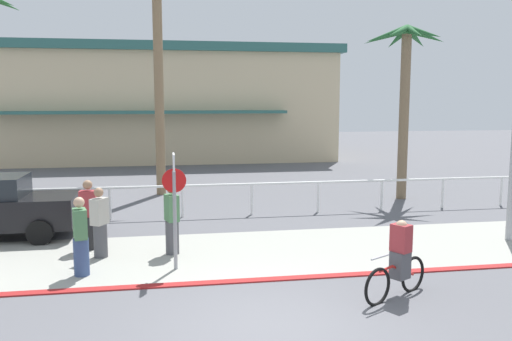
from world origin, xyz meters
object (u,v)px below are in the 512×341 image
object	(u,v)px
palm_tree_2	(157,20)
pedestrian_1	(100,226)
pedestrian_2	(89,218)
cyclist_red_0	(399,261)
pedestrian_3	(172,222)
stop_sign_bike_lane	(174,194)
palm_tree_3	(405,66)
pedestrian_0	(81,240)

from	to	relation	value
palm_tree_2	pedestrian_1	world-z (taller)	palm_tree_2
pedestrian_1	pedestrian_2	distance (m)	0.82
cyclist_red_0	pedestrian_3	distance (m)	5.45
pedestrian_2	stop_sign_bike_lane	bearing A→B (deg)	-43.34
palm_tree_3	pedestrian_1	xyz separation A→B (m)	(-10.26, -6.01, -4.13)
palm_tree_2	pedestrian_2	distance (m)	9.77
cyclist_red_0	pedestrian_3	world-z (taller)	pedestrian_3
cyclist_red_0	pedestrian_1	distance (m)	6.82
cyclist_red_0	pedestrian_0	distance (m)	6.47
palm_tree_3	pedestrian_3	size ratio (longest dim) A/B	3.71
pedestrian_2	palm_tree_3	bearing A→B (deg)	26.41
cyclist_red_0	pedestrian_0	bearing A→B (deg)	159.81
palm_tree_3	pedestrian_2	world-z (taller)	palm_tree_3
palm_tree_2	pedestrian_3	world-z (taller)	palm_tree_2
palm_tree_3	stop_sign_bike_lane	bearing A→B (deg)	-139.80
stop_sign_bike_lane	cyclist_red_0	xyz separation A→B (m)	(4.11, -2.32, -0.98)
palm_tree_2	pedestrian_1	size ratio (longest dim) A/B	5.61
cyclist_red_0	pedestrian_1	bearing A→B (deg)	148.79
palm_tree_2	pedestrian_2	size ratio (longest dim) A/B	5.37
pedestrian_0	pedestrian_3	distance (m)	2.30
pedestrian_1	pedestrian_2	xyz separation A→B (m)	(-0.35, 0.74, 0.04)
palm_tree_2	cyclist_red_0	size ratio (longest dim) A/B	5.86
cyclist_red_0	pedestrian_3	bearing A→B (deg)	139.83
stop_sign_bike_lane	pedestrian_2	bearing A→B (deg)	136.66
pedestrian_1	pedestrian_2	size ratio (longest dim) A/B	0.96
pedestrian_0	stop_sign_bike_lane	bearing A→B (deg)	2.65
palm_tree_2	pedestrian_3	distance (m)	10.24
palm_tree_2	pedestrian_2	world-z (taller)	palm_tree_2
palm_tree_3	pedestrian_1	distance (m)	12.58
stop_sign_bike_lane	cyclist_red_0	bearing A→B (deg)	-29.48
palm_tree_2	palm_tree_3	size ratio (longest dim) A/B	1.47
cyclist_red_0	pedestrian_1	xyz separation A→B (m)	(-5.83, 3.53, 0.08)
pedestrian_2	pedestrian_3	xyz separation A→B (m)	(2.01, -0.76, -0.02)
pedestrian_0	pedestrian_1	world-z (taller)	pedestrian_0
pedestrian_0	pedestrian_2	bearing A→B (deg)	92.84
pedestrian_0	pedestrian_2	distance (m)	2.04
stop_sign_bike_lane	pedestrian_0	size ratio (longest dim) A/B	1.51
pedestrian_1	pedestrian_3	xyz separation A→B (m)	(1.67, -0.02, 0.02)
cyclist_red_0	pedestrian_2	bearing A→B (deg)	145.32
pedestrian_0	pedestrian_1	distance (m)	1.32
pedestrian_1	palm_tree_2	bearing A→B (deg)	80.75
pedestrian_1	pedestrian_3	world-z (taller)	pedestrian_3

